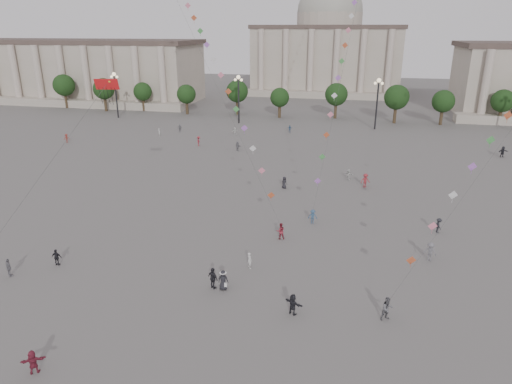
# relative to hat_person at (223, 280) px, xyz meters

# --- Properties ---
(ground) EXTENTS (360.00, 360.00, 0.00)m
(ground) POSITION_rel_hat_person_xyz_m (-1.31, -2.10, -0.90)
(ground) COLOR #53514E
(ground) RESTS_ON ground
(hall_west) EXTENTS (84.00, 26.22, 17.20)m
(hall_west) POSITION_rel_hat_person_xyz_m (-76.31, 91.80, 7.52)
(hall_west) COLOR #A49C89
(hall_west) RESTS_ON ground
(hall_central) EXTENTS (48.30, 34.30, 35.50)m
(hall_central) POSITION_rel_hat_person_xyz_m (-1.31, 127.12, 13.33)
(hall_central) COLOR #A49C89
(hall_central) RESTS_ON ground
(tree_row) EXTENTS (137.12, 5.12, 8.00)m
(tree_row) POSITION_rel_hat_person_xyz_m (-1.31, 75.90, 4.49)
(tree_row) COLOR #372B1B
(tree_row) RESTS_ON ground
(lamp_post_far_west) EXTENTS (2.00, 0.90, 10.65)m
(lamp_post_far_west) POSITION_rel_hat_person_xyz_m (-46.31, 67.90, 6.45)
(lamp_post_far_west) COLOR #262628
(lamp_post_far_west) RESTS_ON ground
(lamp_post_mid_west) EXTENTS (2.00, 0.90, 10.65)m
(lamp_post_mid_west) POSITION_rel_hat_person_xyz_m (-16.31, 67.90, 6.45)
(lamp_post_mid_west) COLOR #262628
(lamp_post_mid_west) RESTS_ON ground
(lamp_post_mid_east) EXTENTS (2.00, 0.90, 10.65)m
(lamp_post_mid_east) POSITION_rel_hat_person_xyz_m (13.69, 67.90, 6.45)
(lamp_post_mid_east) COLOR #262628
(lamp_post_mid_east) RESTS_ON ground
(person_crowd_0) EXTENTS (0.97, 0.50, 1.58)m
(person_crowd_0) POSITION_rel_hat_person_xyz_m (-3.58, 60.66, -0.12)
(person_crowd_0) COLOR #355477
(person_crowd_0) RESTS_ON ground
(person_crowd_2) EXTENTS (1.22, 1.18, 1.67)m
(person_crowd_2) POSITION_rel_hat_person_xyz_m (-43.32, 42.83, -0.07)
(person_crowd_2) COLOR maroon
(person_crowd_2) RESTS_ON ground
(person_crowd_3) EXTENTS (1.61, 1.19, 1.69)m
(person_crowd_3) POSITION_rel_hat_person_xyz_m (6.11, -2.16, -0.06)
(person_crowd_3) COLOR #222227
(person_crowd_3) RESTS_ON ground
(person_crowd_4) EXTENTS (1.38, 1.31, 1.56)m
(person_crowd_4) POSITION_rel_hat_person_xyz_m (-14.02, 55.94, -0.13)
(person_crowd_4) COLOR silver
(person_crowd_4) RESTS_ON ground
(person_crowd_6) EXTENTS (1.38, 1.09, 1.87)m
(person_crowd_6) POSITION_rel_hat_person_xyz_m (17.38, 8.95, 0.03)
(person_crowd_6) COLOR slate
(person_crowd_6) RESTS_ON ground
(person_crowd_7) EXTENTS (1.42, 1.12, 1.51)m
(person_crowd_7) POSITION_rel_hat_person_xyz_m (9.23, 31.83, -0.15)
(person_crowd_7) COLOR silver
(person_crowd_7) RESTS_ON ground
(person_crowd_8) EXTENTS (1.41, 1.08, 1.93)m
(person_crowd_8) POSITION_rel_hat_person_xyz_m (11.54, 28.93, 0.06)
(person_crowd_8) COLOR maroon
(person_crowd_8) RESTS_ON ground
(person_crowd_9) EXTENTS (1.81, 1.14, 1.87)m
(person_crowd_9) POSITION_rel_hat_person_xyz_m (34.05, 49.56, 0.03)
(person_crowd_9) COLOR black
(person_crowd_9) RESTS_ON ground
(person_crowd_10) EXTENTS (0.66, 0.68, 1.57)m
(person_crowd_10) POSITION_rel_hat_person_xyz_m (-28.51, 51.65, -0.12)
(person_crowd_10) COLOR silver
(person_crowd_10) RESTS_ON ground
(person_crowd_12) EXTENTS (1.48, 1.42, 1.68)m
(person_crowd_12) POSITION_rel_hat_person_xyz_m (-10.33, 44.11, -0.06)
(person_crowd_12) COLOR slate
(person_crowd_12) RESTS_ON ground
(person_crowd_13) EXTENTS (0.64, 0.66, 1.53)m
(person_crowd_13) POSITION_rel_hat_person_xyz_m (1.29, 3.98, -0.14)
(person_crowd_13) COLOR silver
(person_crowd_13) RESTS_ON ground
(person_crowd_16) EXTENTS (1.00, 0.50, 1.65)m
(person_crowd_16) POSITION_rel_hat_person_xyz_m (-25.94, 56.13, -0.08)
(person_crowd_16) COLOR slate
(person_crowd_16) RESTS_ON ground
(person_crowd_17) EXTENTS (0.88, 1.28, 1.81)m
(person_crowd_17) POSITION_rel_hat_person_xyz_m (-18.16, 45.79, 0.00)
(person_crowd_17) COLOR maroon
(person_crowd_17) RESTS_ON ground
(person_crowd_19) EXTENTS (0.95, 0.84, 1.64)m
(person_crowd_19) POSITION_rel_hat_person_xyz_m (0.89, 26.12, -0.08)
(person_crowd_19) COLOR black
(person_crowd_19) RESTS_ON ground
(person_crowd_20) EXTENTS (0.81, 1.16, 1.63)m
(person_crowd_20) POSITION_rel_hat_person_xyz_m (19.08, 15.67, -0.09)
(person_crowd_20) COLOR #222227
(person_crowd_20) RESTS_ON ground
(tourist_1) EXTENTS (1.19, 0.97, 1.89)m
(tourist_1) POSITION_rel_hat_person_xyz_m (-0.87, -0.01, 0.04)
(tourist_1) COLOR black
(tourist_1) RESTS_ON ground
(tourist_2) EXTENTS (1.54, 1.20, 1.63)m
(tourist_2) POSITION_rel_hat_person_xyz_m (-8.89, -11.93, -0.09)
(tourist_2) COLOR maroon
(tourist_2) RESTS_ON ground
(tourist_3) EXTENTS (1.06, 0.86, 1.69)m
(tourist_3) POSITION_rel_hat_person_xyz_m (-18.83, -2.02, -0.06)
(tourist_3) COLOR slate
(tourist_3) RESTS_ON ground
(tourist_4) EXTENTS (0.97, 0.48, 1.59)m
(tourist_4) POSITION_rel_hat_person_xyz_m (-16.00, 0.65, -0.11)
(tourist_4) COLOR black
(tourist_4) RESTS_ON ground
(kite_flyer_0) EXTENTS (1.03, 0.91, 1.75)m
(kite_flyer_0) POSITION_rel_hat_person_xyz_m (3.02, 10.53, -0.03)
(kite_flyer_0) COLOR maroon
(kite_flyer_0) RESTS_ON ground
(kite_flyer_1) EXTENTS (1.12, 0.74, 1.62)m
(kite_flyer_1) POSITION_rel_hat_person_xyz_m (5.82, 15.22, -0.09)
(kite_flyer_1) COLOR #314E6E
(kite_flyer_1) RESTS_ON ground
(kite_flyer_2) EXTENTS (1.13, 1.06, 1.86)m
(kite_flyer_2) POSITION_rel_hat_person_xyz_m (13.05, -1.32, 0.02)
(kite_flyer_2) COLOR #58595D
(kite_flyer_2) RESTS_ON ground
(hat_person) EXTENTS (0.91, 0.66, 1.74)m
(hat_person) POSITION_rel_hat_person_xyz_m (0.00, 0.00, 0.00)
(hat_person) COLOR black
(hat_person) RESTS_ON ground
(dragon_kite) EXTENTS (3.61, 8.77, 22.22)m
(dragon_kite) POSITION_rel_hat_person_xyz_m (-13.27, 7.54, 13.80)
(dragon_kite) COLOR red
(dragon_kite) RESTS_ON ground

